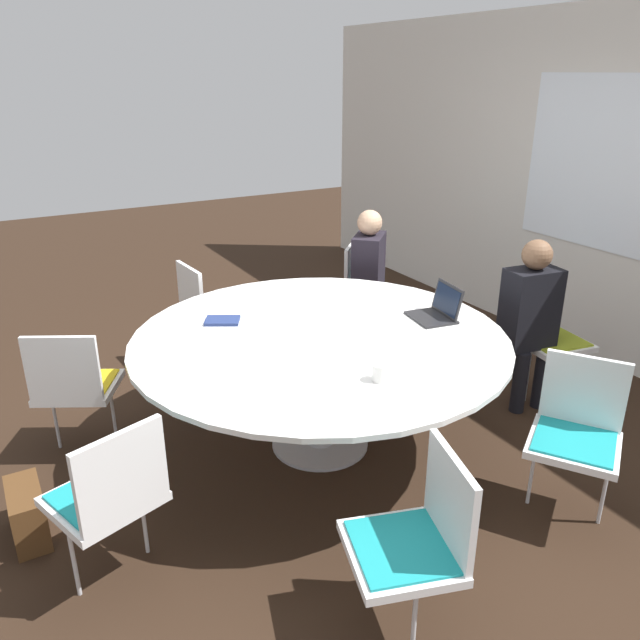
# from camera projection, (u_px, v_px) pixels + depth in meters

# --- Properties ---
(ground_plane) EXTENTS (16.00, 16.00, 0.00)m
(ground_plane) POSITION_uv_depth(u_px,v_px,m) (320.00, 444.00, 3.97)
(ground_plane) COLOR black
(wall_back) EXTENTS (8.00, 0.07, 2.70)m
(wall_back) POSITION_uv_depth(u_px,v_px,m) (624.00, 194.00, 4.68)
(wall_back) COLOR silver
(wall_back) RESTS_ON ground_plane
(conference_table) EXTENTS (2.23, 2.23, 0.75)m
(conference_table) POSITION_uv_depth(u_px,v_px,m) (320.00, 349.00, 3.73)
(conference_table) COLOR #B7B7BC
(conference_table) RESTS_ON ground_plane
(chair_0) EXTENTS (0.48, 0.50, 0.84)m
(chair_0) POSITION_uv_depth(u_px,v_px,m) (548.00, 330.00, 4.43)
(chair_0) COLOR white
(chair_0) RESTS_ON ground_plane
(chair_1) EXTENTS (0.61, 0.61, 0.84)m
(chair_1) POSITION_uv_depth(u_px,v_px,m) (365.00, 284.00, 5.38)
(chair_1) COLOR white
(chair_1) RESTS_ON ground_plane
(chair_2) EXTENTS (0.47, 0.46, 0.84)m
(chair_2) POSITION_uv_depth(u_px,v_px,m) (207.00, 306.00, 4.87)
(chair_2) COLOR white
(chair_2) RESTS_ON ground_plane
(chair_3) EXTENTS (0.58, 0.59, 0.84)m
(chair_3) POSITION_uv_depth(u_px,v_px,m) (74.00, 382.00, 3.70)
(chair_3) COLOR white
(chair_3) RESTS_ON ground_plane
(chair_4) EXTENTS (0.54, 0.55, 0.84)m
(chair_4) POSITION_uv_depth(u_px,v_px,m) (110.00, 491.00, 2.73)
(chair_4) COLOR white
(chair_4) RESTS_ON ground_plane
(chair_5) EXTENTS (0.54, 0.53, 0.84)m
(chair_5) POSITION_uv_depth(u_px,v_px,m) (418.00, 535.00, 2.48)
(chair_5) COLOR white
(chair_5) RESTS_ON ground_plane
(chair_6) EXTENTS (0.60, 0.59, 0.84)m
(chair_6) POSITION_uv_depth(u_px,v_px,m) (577.00, 426.00, 3.23)
(chair_6) COLOR white
(chair_6) RESTS_ON ground_plane
(person_0) EXTENTS (0.30, 0.39, 1.19)m
(person_0) POSITION_uv_depth(u_px,v_px,m) (531.00, 312.00, 4.21)
(person_0) COLOR black
(person_0) RESTS_ON ground_plane
(person_1) EXTENTS (0.41, 0.41, 1.19)m
(person_1) POSITION_uv_depth(u_px,v_px,m) (370.00, 271.00, 5.08)
(person_1) COLOR #231E28
(person_1) RESTS_ON ground_plane
(laptop) EXTENTS (0.32, 0.30, 0.21)m
(laptop) POSITION_uv_depth(u_px,v_px,m) (438.00, 310.00, 3.94)
(laptop) COLOR #232326
(laptop) RESTS_ON conference_table
(spiral_notebook) EXTENTS (0.23, 0.26, 0.02)m
(spiral_notebook) POSITION_uv_depth(u_px,v_px,m) (222.00, 321.00, 3.89)
(spiral_notebook) COLOR navy
(spiral_notebook) RESTS_ON conference_table
(coffee_cup) EXTENTS (0.09, 0.09, 0.09)m
(coffee_cup) POSITION_uv_depth(u_px,v_px,m) (380.00, 372.00, 3.14)
(coffee_cup) COLOR white
(coffee_cup) RESTS_ON conference_table
(handbag) EXTENTS (0.36, 0.16, 0.28)m
(handbag) POSITION_uv_depth(u_px,v_px,m) (28.00, 513.00, 3.14)
(handbag) COLOR #513319
(handbag) RESTS_ON ground_plane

